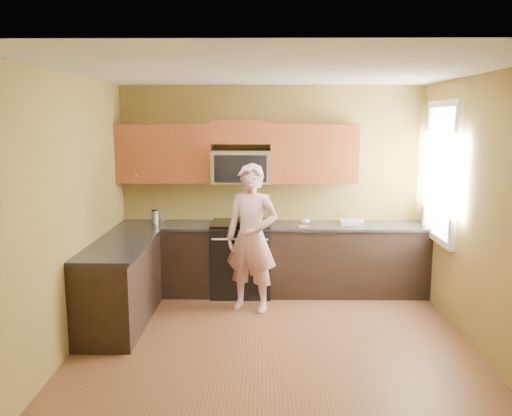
{
  "coord_description": "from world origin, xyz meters",
  "views": [
    {
      "loc": [
        -0.12,
        -4.99,
        2.26
      ],
      "look_at": [
        -0.2,
        1.3,
        1.2
      ],
      "focal_mm": 36.96,
      "sensor_mm": 36.0,
      "label": 1
    }
  ],
  "objects_px": {
    "woman": "(252,238)",
    "frying_pan": "(248,226)",
    "travel_mug": "(155,223)",
    "butter_tub": "(264,225)",
    "microwave": "(241,183)",
    "stove": "(241,258)"
  },
  "relations": [
    {
      "from": "stove",
      "to": "woman",
      "type": "relative_size",
      "value": 0.54
    },
    {
      "from": "microwave",
      "to": "stove",
      "type": "bearing_deg",
      "value": -90.0
    },
    {
      "from": "stove",
      "to": "microwave",
      "type": "distance_m",
      "value": 0.98
    },
    {
      "from": "butter_tub",
      "to": "travel_mug",
      "type": "relative_size",
      "value": 0.62
    },
    {
      "from": "stove",
      "to": "microwave",
      "type": "height_order",
      "value": "microwave"
    },
    {
      "from": "frying_pan",
      "to": "travel_mug",
      "type": "relative_size",
      "value": 2.74
    },
    {
      "from": "woman",
      "to": "butter_tub",
      "type": "relative_size",
      "value": 15.12
    },
    {
      "from": "frying_pan",
      "to": "travel_mug",
      "type": "distance_m",
      "value": 1.26
    },
    {
      "from": "stove",
      "to": "butter_tub",
      "type": "height_order",
      "value": "butter_tub"
    },
    {
      "from": "microwave",
      "to": "travel_mug",
      "type": "relative_size",
      "value": 4.08
    },
    {
      "from": "stove",
      "to": "butter_tub",
      "type": "xyz_separation_m",
      "value": [
        0.29,
        -0.05,
        0.45
      ]
    },
    {
      "from": "woman",
      "to": "frying_pan",
      "type": "height_order",
      "value": "woman"
    },
    {
      "from": "stove",
      "to": "travel_mug",
      "type": "distance_m",
      "value": 1.21
    },
    {
      "from": "travel_mug",
      "to": "frying_pan",
      "type": "bearing_deg",
      "value": -14.54
    },
    {
      "from": "frying_pan",
      "to": "travel_mug",
      "type": "height_order",
      "value": "travel_mug"
    },
    {
      "from": "travel_mug",
      "to": "stove",
      "type": "bearing_deg",
      "value": -3.13
    },
    {
      "from": "stove",
      "to": "butter_tub",
      "type": "distance_m",
      "value": 0.54
    },
    {
      "from": "stove",
      "to": "frying_pan",
      "type": "relative_size",
      "value": 1.87
    },
    {
      "from": "stove",
      "to": "woman",
      "type": "xyz_separation_m",
      "value": [
        0.15,
        -0.6,
        0.4
      ]
    },
    {
      "from": "butter_tub",
      "to": "travel_mug",
      "type": "height_order",
      "value": "travel_mug"
    },
    {
      "from": "microwave",
      "to": "frying_pan",
      "type": "height_order",
      "value": "microwave"
    },
    {
      "from": "microwave",
      "to": "travel_mug",
      "type": "bearing_deg",
      "value": -176.77
    }
  ]
}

